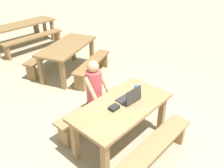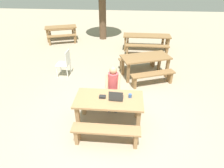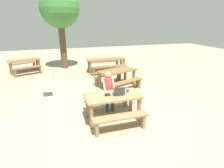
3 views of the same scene
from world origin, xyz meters
name	(u,v)px [view 2 (image 2 of 3)]	position (x,y,z in m)	size (l,w,h in m)	color
ground_plane	(109,123)	(0.00, 0.00, 0.00)	(30.00, 30.00, 0.00)	tan
picnic_table_front	(109,103)	(0.00, 0.00, 0.64)	(1.60, 0.81, 0.77)	#9E754C
bench_near	(106,133)	(0.00, -0.65, 0.32)	(1.49, 0.30, 0.44)	#9E754C
bench_far	(111,98)	(0.00, 0.65, 0.32)	(1.49, 0.30, 0.44)	#9E754C
laptop	(116,97)	(0.17, -0.02, 0.82)	(0.34, 0.28, 0.25)	#2D2D2D
small_pouch	(103,97)	(-0.15, 0.02, 0.79)	(0.15, 0.11, 0.05)	black
coffee_mug	(130,96)	(0.49, 0.09, 0.81)	(0.08, 0.08, 0.09)	#335693
person_seated	(113,86)	(0.05, 0.61, 0.73)	(0.38, 0.39, 1.28)	#333847
plastic_chair	(65,63)	(-1.80, 2.40, 0.50)	(0.45, 0.45, 0.95)	white
picnic_table_mid	(61,29)	(-3.18, 6.28, 0.60)	(1.74, 1.15, 0.73)	olive
bench_mid_south	(62,38)	(-2.98, 5.70, 0.32)	(1.47, 0.76, 0.44)	olive
bench_mid_north	(61,31)	(-3.39, 6.86, 0.32)	(1.47, 0.76, 0.44)	olive
picnic_table_rear	(145,60)	(1.02, 2.60, 0.63)	(1.83, 1.31, 0.76)	olive
bench_rear_south	(153,76)	(1.25, 1.99, 0.32)	(1.50, 0.80, 0.44)	olive
bench_rear_north	(138,60)	(0.79, 3.22, 0.32)	(1.50, 0.80, 0.44)	olive
picnic_table_distant	(147,37)	(1.23, 5.18, 0.61)	(2.15, 0.67, 0.72)	olive
bench_distant_south	(147,48)	(1.23, 4.55, 0.35)	(1.93, 0.31, 0.46)	olive
bench_distant_north	(145,39)	(1.24, 5.80, 0.35)	(1.93, 0.31, 0.46)	olive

